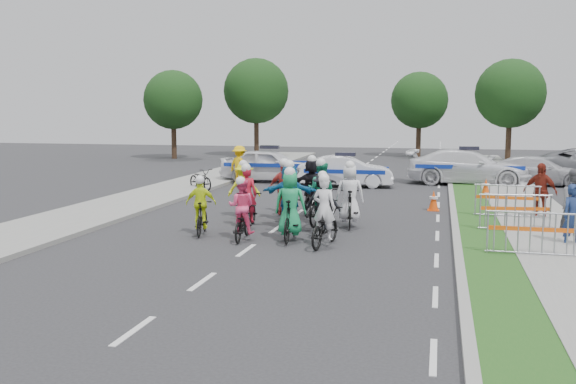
% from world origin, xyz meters
% --- Properties ---
extents(ground, '(90.00, 90.00, 0.00)m').
position_xyz_m(ground, '(0.00, 0.00, 0.00)').
color(ground, '#28282B').
rests_on(ground, ground).
extents(curb_right, '(0.20, 60.00, 0.12)m').
position_xyz_m(curb_right, '(5.10, 5.00, 0.06)').
color(curb_right, gray).
rests_on(curb_right, ground).
extents(grass_strip, '(1.20, 60.00, 0.11)m').
position_xyz_m(grass_strip, '(5.80, 5.00, 0.06)').
color(grass_strip, '#1A4F19').
rests_on(grass_strip, ground).
extents(sidewalk_right, '(2.40, 60.00, 0.13)m').
position_xyz_m(sidewalk_right, '(7.60, 5.00, 0.07)').
color(sidewalk_right, gray).
rests_on(sidewalk_right, ground).
extents(sidewalk_left, '(3.00, 60.00, 0.13)m').
position_xyz_m(sidewalk_left, '(-6.50, 5.00, 0.07)').
color(sidewalk_left, gray).
rests_on(sidewalk_left, ground).
extents(rider_0, '(0.93, 1.92, 1.88)m').
position_xyz_m(rider_0, '(1.79, 0.97, 0.62)').
color(rider_0, black).
rests_on(rider_0, ground).
extents(rider_1, '(0.86, 1.91, 1.98)m').
position_xyz_m(rider_1, '(0.80, 1.41, 0.77)').
color(rider_1, black).
rests_on(rider_1, ground).
extents(rider_2, '(0.76, 1.73, 1.72)m').
position_xyz_m(rider_2, '(-0.50, 1.25, 0.64)').
color(rider_2, black).
rests_on(rider_2, ground).
extents(rider_3, '(0.89, 1.65, 1.67)m').
position_xyz_m(rider_3, '(-1.79, 1.65, 0.65)').
color(rider_3, black).
rests_on(rider_3, ground).
extents(rider_4, '(1.03, 1.79, 1.80)m').
position_xyz_m(rider_4, '(1.48, 2.46, 0.70)').
color(rider_4, black).
rests_on(rider_4, ground).
extents(rider_5, '(1.66, 1.98, 2.04)m').
position_xyz_m(rider_5, '(0.39, 3.05, 0.85)').
color(rider_5, black).
rests_on(rider_5, ground).
extents(rider_6, '(0.78, 1.91, 1.91)m').
position_xyz_m(rider_6, '(-0.88, 3.00, 0.63)').
color(rider_6, black).
rests_on(rider_6, ground).
extents(rider_7, '(0.90, 1.94, 1.98)m').
position_xyz_m(rider_7, '(2.05, 3.80, 0.77)').
color(rider_7, black).
rests_on(rider_7, ground).
extents(rider_8, '(1.01, 2.07, 2.02)m').
position_xyz_m(rider_8, '(1.13, 4.08, 0.75)').
color(rider_8, black).
rests_on(rider_8, ground).
extents(rider_9, '(1.04, 1.93, 1.96)m').
position_xyz_m(rider_9, '(-0.11, 4.53, 0.75)').
color(rider_9, black).
rests_on(rider_9, ground).
extents(rider_10, '(1.14, 1.93, 1.88)m').
position_xyz_m(rider_10, '(-1.49, 4.68, 0.73)').
color(rider_10, black).
rests_on(rider_10, ground).
extents(rider_11, '(1.62, 1.94, 2.00)m').
position_xyz_m(rider_11, '(0.55, 5.63, 0.84)').
color(rider_11, black).
rests_on(rider_11, ground).
extents(rider_12, '(0.78, 1.74, 1.71)m').
position_xyz_m(rider_12, '(-0.44, 6.01, 0.57)').
color(rider_12, black).
rests_on(rider_12, ground).
extents(police_car_0, '(4.75, 1.97, 1.61)m').
position_xyz_m(police_car_0, '(-3.43, 15.05, 0.80)').
color(police_car_0, white).
rests_on(police_car_0, ground).
extents(police_car_1, '(4.42, 2.05, 1.40)m').
position_xyz_m(police_car_1, '(0.45, 13.87, 0.70)').
color(police_car_1, white).
rests_on(police_car_1, ground).
extents(police_car_2, '(5.79, 2.80, 1.62)m').
position_xyz_m(police_car_2, '(5.92, 16.07, 0.81)').
color(police_car_2, white).
rests_on(police_car_2, ground).
extents(civilian_sedan, '(4.81, 2.53, 1.33)m').
position_xyz_m(civilian_sedan, '(9.06, 16.62, 0.66)').
color(civilian_sedan, silver).
rests_on(civilian_sedan, ground).
extents(spectator_0, '(0.69, 0.58, 1.62)m').
position_xyz_m(spectator_0, '(7.91, 2.19, 0.81)').
color(spectator_0, navy).
rests_on(spectator_0, ground).
extents(spectator_1, '(1.02, 0.85, 1.88)m').
position_xyz_m(spectator_1, '(8.23, 3.61, 0.94)').
color(spectator_1, '#5A595E').
rests_on(spectator_1, ground).
extents(spectator_2, '(1.15, 0.91, 1.82)m').
position_xyz_m(spectator_2, '(7.70, 6.35, 0.91)').
color(spectator_2, maroon).
rests_on(spectator_2, ground).
extents(marshal_hiviz, '(1.36, 1.15, 1.82)m').
position_xyz_m(marshal_hiviz, '(-4.47, 13.54, 0.91)').
color(marshal_hiviz, yellow).
rests_on(marshal_hiviz, ground).
extents(barrier_0, '(2.01, 0.54, 1.12)m').
position_xyz_m(barrier_0, '(6.70, 0.62, 0.56)').
color(barrier_0, '#A5A8AD').
rests_on(barrier_0, ground).
extents(barrier_1, '(2.04, 0.73, 1.12)m').
position_xyz_m(barrier_1, '(6.70, 3.84, 0.56)').
color(barrier_1, '#A5A8AD').
rests_on(barrier_1, ground).
extents(barrier_2, '(2.03, 0.64, 1.12)m').
position_xyz_m(barrier_2, '(6.70, 6.15, 0.56)').
color(barrier_2, '#A5A8AD').
rests_on(barrier_2, ground).
extents(cone_0, '(0.40, 0.40, 0.70)m').
position_xyz_m(cone_0, '(4.44, 7.63, 0.34)').
color(cone_0, '#F24C0C').
rests_on(cone_0, ground).
extents(cone_1, '(0.40, 0.40, 0.70)m').
position_xyz_m(cone_1, '(6.46, 12.20, 0.34)').
color(cone_1, '#F24C0C').
rests_on(cone_1, ground).
extents(parked_bike, '(1.78, 1.61, 0.94)m').
position_xyz_m(parked_bike, '(-5.52, 11.24, 0.47)').
color(parked_bike, black).
rests_on(parked_bike, ground).
extents(tree_0, '(4.20, 4.20, 6.30)m').
position_xyz_m(tree_0, '(-14.00, 28.00, 4.19)').
color(tree_0, '#382619').
rests_on(tree_0, ground).
extents(tree_1, '(4.55, 4.55, 6.82)m').
position_xyz_m(tree_1, '(9.00, 30.00, 4.54)').
color(tree_1, '#382619').
rests_on(tree_1, ground).
extents(tree_3, '(4.90, 4.90, 7.35)m').
position_xyz_m(tree_3, '(-9.00, 32.00, 4.89)').
color(tree_3, '#382619').
rests_on(tree_3, ground).
extents(tree_4, '(4.20, 4.20, 6.30)m').
position_xyz_m(tree_4, '(3.00, 34.00, 4.19)').
color(tree_4, '#382619').
rests_on(tree_4, ground).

